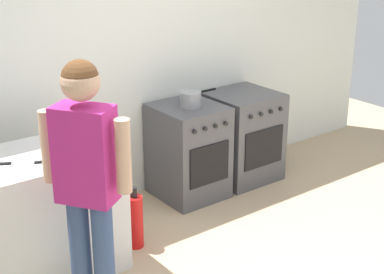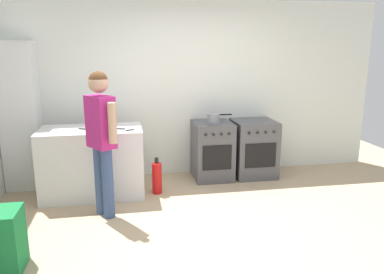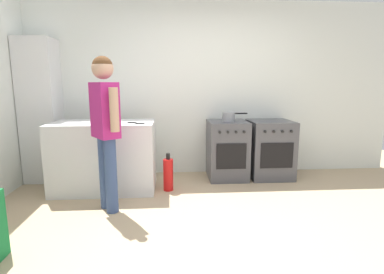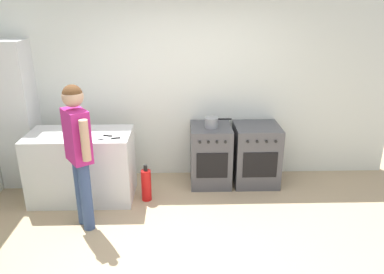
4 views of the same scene
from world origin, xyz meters
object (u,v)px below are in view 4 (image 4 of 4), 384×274
(pot, at_px, (212,122))
(larder_cabinet, at_px, (17,115))
(knife_carving, at_px, (108,139))
(person, at_px, (78,145))
(oven_left, at_px, (210,155))
(oven_right, at_px, (256,154))
(knife_paring, at_px, (106,136))
(knife_bread, at_px, (77,135))
(fire_extinguisher, at_px, (146,185))
(knife_chef, at_px, (92,138))

(pot, distance_m, larder_cabinet, 2.66)
(knife_carving, distance_m, person, 0.51)
(oven_left, bearing_deg, pot, -82.80)
(pot, bearing_deg, oven_right, 3.11)
(knife_paring, xyz_separation_m, larder_cabinet, (-1.31, 0.58, 0.09))
(knife_bread, xyz_separation_m, knife_carving, (0.41, -0.14, 0.00))
(fire_extinguisher, height_order, larder_cabinet, larder_cabinet)
(pot, xyz_separation_m, knife_chef, (-1.50, -0.53, -0.01))
(pot, bearing_deg, knife_bread, -166.12)
(knife_carving, bearing_deg, person, -116.86)
(oven_right, xyz_separation_m, knife_paring, (-1.99, -0.47, 0.48))
(pot, bearing_deg, fire_extinguisher, -153.12)
(knife_carving, bearing_deg, fire_extinguisher, 15.91)
(knife_carving, relative_size, knife_chef, 1.10)
(oven_left, xyz_separation_m, knife_chef, (-1.49, -0.57, 0.48))
(knife_bread, relative_size, knife_carving, 0.98)
(oven_right, distance_m, fire_extinguisher, 1.60)
(knife_carving, xyz_separation_m, person, (-0.23, -0.45, 0.10))
(oven_left, xyz_separation_m, knife_paring, (-1.34, -0.47, 0.48))
(pot, relative_size, person, 0.22)
(oven_right, bearing_deg, knife_bread, -168.99)
(person, bearing_deg, oven_left, 34.51)
(pot, height_order, knife_paring, pot)
(pot, distance_m, knife_bread, 1.76)
(knife_bread, distance_m, knife_chef, 0.24)
(knife_carving, bearing_deg, oven_left, 24.82)
(knife_carving, bearing_deg, larder_cabinet, 152.60)
(knife_paring, height_order, fire_extinguisher, knife_paring)
(oven_left, height_order, knife_chef, knife_chef)
(oven_right, xyz_separation_m, person, (-2.17, -1.05, 0.58))
(knife_bread, bearing_deg, knife_carving, -19.44)
(knife_chef, xyz_separation_m, fire_extinguisher, (0.62, 0.09, -0.69))
(oven_right, relative_size, fire_extinguisher, 1.70)
(knife_bread, bearing_deg, knife_chef, -27.84)
(knife_carving, bearing_deg, oven_right, 17.17)
(knife_paring, bearing_deg, knife_carving, -69.71)
(pot, height_order, person, person)
(oven_right, distance_m, knife_carving, 2.09)
(knife_chef, bearing_deg, fire_extinguisher, 8.05)
(fire_extinguisher, xyz_separation_m, larder_cabinet, (-1.78, 0.58, 0.78))
(knife_paring, bearing_deg, knife_bread, 177.03)
(knife_carving, relative_size, larder_cabinet, 0.16)
(pot, relative_size, knife_chef, 1.22)
(knife_carving, relative_size, person, 0.20)
(knife_chef, height_order, person, person)
(oven_left, bearing_deg, knife_bread, -164.99)
(oven_left, height_order, pot, pot)
(knife_paring, bearing_deg, person, -107.53)
(knife_carving, height_order, person, person)
(pot, bearing_deg, knife_chef, -160.47)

